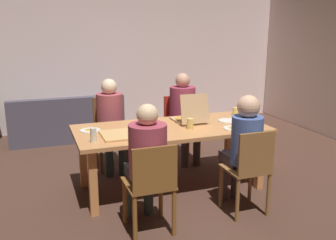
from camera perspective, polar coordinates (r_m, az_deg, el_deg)
name	(u,v)px	position (r m, az deg, el deg)	size (l,w,h in m)	color
ground_plane	(171,187)	(4.60, 0.43, -10.01)	(20.00, 20.00, 0.00)	#4B3025
back_wall	(113,57)	(7.19, -8.22, 9.34)	(6.71, 0.12, 2.61)	silver
dining_table	(171,134)	(4.37, 0.45, -2.13)	(2.18, 1.00, 0.74)	tan
chair_0	(109,129)	(5.17, -8.81, -1.34)	(0.40, 0.43, 0.94)	brown
person_0	(111,117)	(4.99, -8.58, 0.43)	(0.34, 0.51, 1.21)	#2C4148
chair_1	(250,168)	(3.86, 12.18, -7.05)	(0.41, 0.39, 0.90)	brown
person_1	(243,143)	(3.91, 11.25, -3.43)	(0.31, 0.51, 1.22)	#413339
chair_2	(180,125)	(5.46, 1.82, -0.78)	(0.42, 0.46, 0.89)	red
person_2	(184,110)	(5.28, 2.38, 1.51)	(0.36, 0.54, 1.24)	#443A39
chair_3	(151,185)	(3.46, -2.56, -9.66)	(0.42, 0.43, 0.88)	brown
person_3	(146,156)	(3.49, -3.26, -5.40)	(0.35, 0.51, 1.21)	#353E3F
pizza_box_0	(189,118)	(4.60, 3.18, 0.38)	(0.35, 0.43, 0.36)	tan
pizza_box_1	(122,135)	(4.04, -6.97, -2.21)	(0.42, 0.42, 0.02)	tan
plate_0	(228,121)	(4.68, 8.99, -0.11)	(0.24, 0.24, 0.01)	white
plate_1	(90,130)	(4.28, -11.57, -1.48)	(0.22, 0.22, 0.03)	white
plate_2	(234,128)	(4.34, 9.88, -1.18)	(0.24, 0.24, 0.03)	white
plate_3	(156,128)	(4.27, -1.83, -1.28)	(0.21, 0.21, 0.01)	white
drinking_glass_0	(93,135)	(3.85, -11.13, -2.24)	(0.06, 0.06, 0.14)	silver
drinking_glass_1	(236,112)	(4.98, 10.10, 1.25)	(0.08, 0.08, 0.10)	#E6CE66
drinking_glass_2	(148,118)	(4.49, -3.07, 0.23)	(0.07, 0.07, 0.13)	#BD5233
drinking_glass_3	(190,124)	(4.28, 3.34, -0.55)	(0.07, 0.07, 0.12)	#E7C566
couch	(67,123)	(6.62, -14.94, -0.41)	(1.83, 0.79, 0.75)	#4D4857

